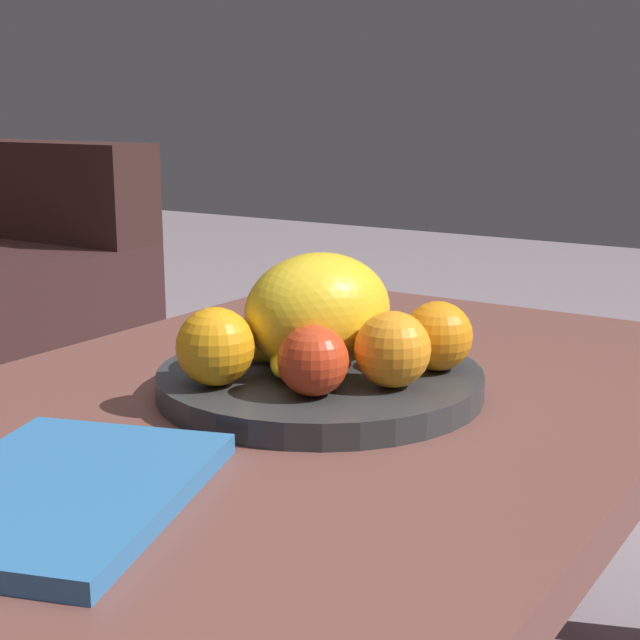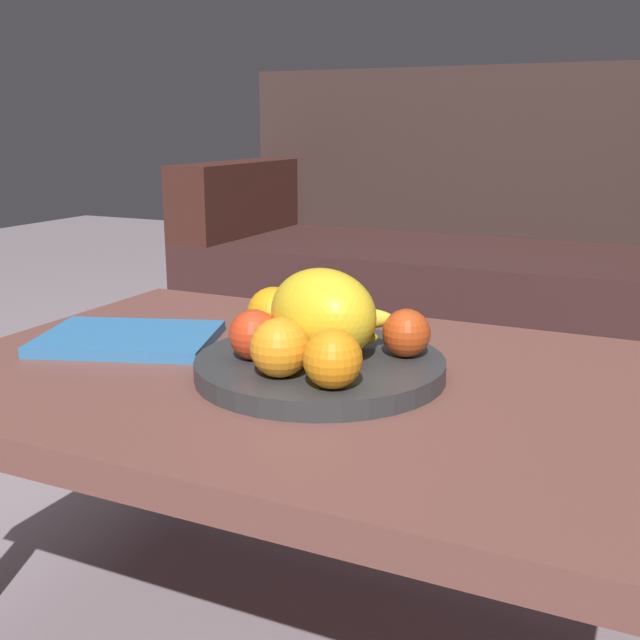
% 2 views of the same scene
% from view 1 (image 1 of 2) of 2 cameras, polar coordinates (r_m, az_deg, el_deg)
% --- Properties ---
extents(coffee_table, '(1.01, 0.68, 0.42)m').
position_cam_1_polar(coffee_table, '(0.93, -1.17, -7.25)').
color(coffee_table, brown).
rests_on(coffee_table, ground_plane).
extents(fruit_bowl, '(0.32, 0.32, 0.03)m').
position_cam_1_polar(fruit_bowl, '(0.92, 0.00, -3.81)').
color(fruit_bowl, '#303234').
rests_on(fruit_bowl, coffee_table).
extents(melon_large_front, '(0.19, 0.17, 0.12)m').
position_cam_1_polar(melon_large_front, '(0.90, -0.11, 0.53)').
color(melon_large_front, yellow).
rests_on(melon_large_front, fruit_bowl).
extents(orange_front, '(0.07, 0.07, 0.07)m').
position_cam_1_polar(orange_front, '(0.86, -6.47, -1.64)').
color(orange_front, orange).
rests_on(orange_front, fruit_bowl).
extents(orange_left, '(0.07, 0.07, 0.07)m').
position_cam_1_polar(orange_left, '(0.85, 4.56, -1.79)').
color(orange_left, orange).
rests_on(orange_left, fruit_bowl).
extents(orange_right, '(0.07, 0.07, 0.07)m').
position_cam_1_polar(orange_right, '(0.91, 7.27, -0.99)').
color(orange_right, orange).
rests_on(orange_right, fruit_bowl).
extents(apple_front, '(0.06, 0.06, 0.06)m').
position_cam_1_polar(apple_front, '(1.01, 0.50, 0.37)').
color(apple_front, '#BD4117').
rests_on(apple_front, fruit_bowl).
extents(apple_left, '(0.06, 0.06, 0.06)m').
position_cam_1_polar(apple_left, '(0.82, -0.43, -2.51)').
color(apple_left, red).
rests_on(apple_left, fruit_bowl).
extents(banana_bunch, '(0.17, 0.15, 0.06)m').
position_cam_1_polar(banana_bunch, '(0.92, -1.96, -1.19)').
color(banana_bunch, gold).
rests_on(banana_bunch, fruit_bowl).
extents(magazine, '(0.30, 0.25, 0.02)m').
position_cam_1_polar(magazine, '(0.70, -16.06, -10.09)').
color(magazine, teal).
rests_on(magazine, coffee_table).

